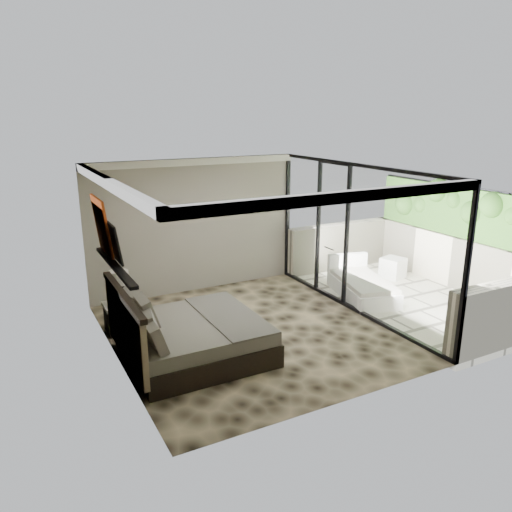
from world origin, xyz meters
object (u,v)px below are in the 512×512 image
bed (188,337)px  table_lamp (119,283)px  lounger (361,286)px  ottoman (393,268)px  nightstand (119,319)px

bed → table_lamp: size_ratio=3.56×
bed → table_lamp: (-0.69, 1.41, 0.55)m
bed → lounger: size_ratio=1.09×
ottoman → lounger: lounger is taller
bed → nightstand: bed is taller
bed → lounger: bearing=12.0°
nightstand → table_lamp: table_lamp is taller
table_lamp → ottoman: size_ratio=1.29×
bed → lounger: 4.23m
ottoman → lounger: (-1.42, -0.61, -0.02)m
nightstand → ottoman: bearing=4.9°
table_lamp → lounger: 4.90m
nightstand → lounger: bearing=-2.2°
table_lamp → lounger: size_ratio=0.31×
bed → ottoman: size_ratio=4.58×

